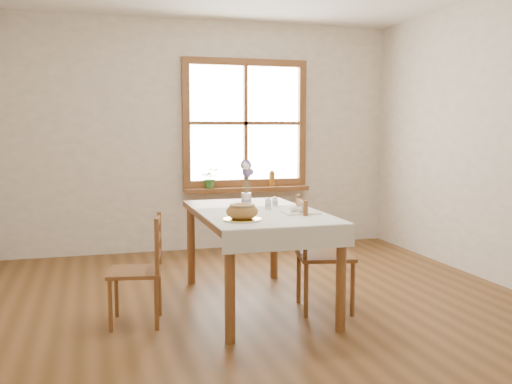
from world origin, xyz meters
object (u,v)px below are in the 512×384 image
(dining_table, at_px, (256,222))
(bread_plate, at_px, (242,220))
(chair_right, at_px, (325,254))
(flower_vase, at_px, (246,199))
(chair_left, at_px, (135,270))

(dining_table, distance_m, bread_plate, 0.54)
(chair_right, distance_m, bread_plate, 0.81)
(bread_plate, relative_size, flower_vase, 2.78)
(flower_vase, bearing_deg, dining_table, -93.56)
(chair_left, xyz_separation_m, bread_plate, (0.71, -0.29, 0.38))
(bread_plate, bearing_deg, dining_table, 63.42)
(dining_table, xyz_separation_m, chair_right, (0.48, -0.26, -0.23))
(bread_plate, bearing_deg, flower_vase, 72.90)
(chair_left, height_order, chair_right, chair_right)
(chair_left, bearing_deg, flower_vase, 129.65)
(chair_left, height_order, flower_vase, flower_vase)
(dining_table, relative_size, chair_right, 1.83)
(chair_left, bearing_deg, dining_table, 110.86)
(chair_right, xyz_separation_m, bread_plate, (-0.71, -0.21, 0.33))
(chair_right, height_order, bread_plate, chair_right)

